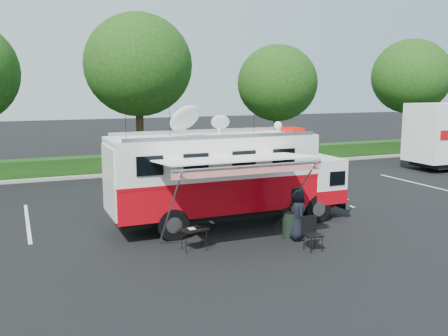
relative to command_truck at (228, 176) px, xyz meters
The scene contains 9 objects.
ground_plane 1.71m from the command_truck, ahead, with size 120.00×120.00×0.00m, color black.
back_border 13.37m from the command_truck, 84.62° to the left, with size 60.00×6.14×8.87m.
stall_lines 3.48m from the command_truck, 98.11° to the left, with size 24.12×5.50×0.01m.
command_truck is the anchor object (origin of this frame).
awning 2.64m from the command_truck, 107.38° to the right, with size 4.55×2.37×2.75m.
person 3.27m from the command_truck, 63.00° to the right, with size 0.81×0.53×1.66m, color black.
folding_table 3.18m from the command_truck, 132.71° to the right, with size 0.88×0.74×0.65m.
folding_chair 3.84m from the command_truck, 71.62° to the right, with size 0.51×0.53×0.99m.
trash_bin 2.87m from the command_truck, 62.35° to the right, with size 0.62×0.62×0.92m.
Camera 1 is at (-6.76, -15.46, 4.74)m, focal length 40.00 mm.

